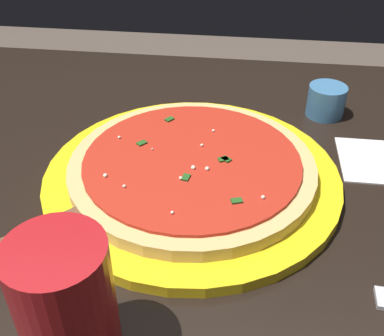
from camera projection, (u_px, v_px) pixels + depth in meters
The scene contains 6 objects.
restaurant_table at pixel (182, 276), 0.62m from camera, with size 1.13×0.86×0.73m.
serving_plate at pixel (192, 177), 0.58m from camera, with size 0.36×0.36×0.01m, color yellow.
pizza at pixel (192, 166), 0.57m from camera, with size 0.30×0.30×0.02m.
pizza_server at pixel (62, 225), 0.49m from camera, with size 0.19×0.18×0.01m.
cup_tall_drink at pixel (66, 306), 0.36m from camera, with size 0.08×0.08×0.12m, color #B2191E.
cup_small_sauce at pixel (326, 101), 0.70m from camera, with size 0.06×0.06×0.05m, color teal.
Camera 1 is at (0.07, -0.41, 1.08)m, focal length 44.15 mm.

